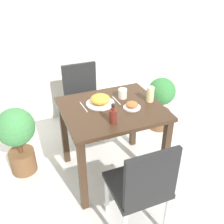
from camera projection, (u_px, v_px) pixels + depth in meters
ground_plane at (112, 170)px, 2.77m from camera, size 16.00×16.00×0.00m
wall_back at (71, 19)px, 3.13m from camera, size 8.00×0.05×2.60m
dining_table at (112, 120)px, 2.44m from camera, size 0.90×0.77×0.77m
chair_near at (142, 186)px, 1.92m from camera, size 0.42×0.42×0.90m
chair_far at (83, 98)px, 3.08m from camera, size 0.42×0.42×0.90m
food_plate at (100, 100)px, 2.41m from camera, size 0.26×0.26×0.09m
side_plate at (132, 105)px, 2.35m from camera, size 0.16×0.16×0.06m
drink_cup at (123, 93)px, 2.51m from camera, size 0.08×0.08×0.09m
juice_glass at (150, 94)px, 2.44m from camera, size 0.07×0.07×0.15m
sauce_bottle at (113, 115)px, 2.13m from camera, size 0.06×0.06×0.18m
fork_utensil at (84, 107)px, 2.37m from camera, size 0.02×0.19×0.00m
spoon_utensil at (116, 101)px, 2.48m from camera, size 0.02×0.17×0.00m
potted_plant_left at (17, 136)px, 2.56m from camera, size 0.37×0.37×0.73m
potted_plant_right at (161, 100)px, 3.27m from camera, size 0.34×0.34×0.69m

